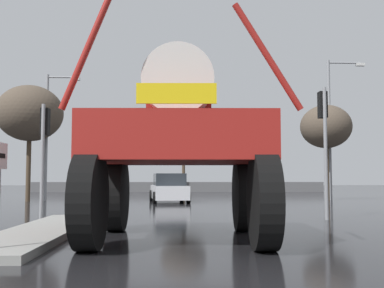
% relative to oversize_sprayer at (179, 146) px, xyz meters
% --- Properties ---
extents(ground_plane, '(120.00, 120.00, 0.00)m').
position_rel_oversize_sprayer_xyz_m(ground_plane, '(0.23, 10.72, -1.98)').
color(ground_plane, black).
extents(median_island, '(1.52, 7.76, 0.15)m').
position_rel_oversize_sprayer_xyz_m(median_island, '(-3.11, 1.01, -1.91)').
color(median_island, gray).
rests_on(median_island, ground).
extents(oversize_sprayer, '(4.38, 5.05, 4.62)m').
position_rel_oversize_sprayer_xyz_m(oversize_sprayer, '(0.00, 0.00, 0.00)').
color(oversize_sprayer, black).
rests_on(oversize_sprayer, ground).
extents(sedan_ahead, '(2.24, 4.27, 1.52)m').
position_rel_oversize_sprayer_xyz_m(sedan_ahead, '(-0.41, 15.09, -1.27)').
color(sedan_ahead, silver).
rests_on(sedan_ahead, ground).
extents(traffic_signal_near_left, '(0.24, 0.54, 3.55)m').
position_rel_oversize_sprayer_xyz_m(traffic_signal_near_left, '(-4.12, 4.59, 0.61)').
color(traffic_signal_near_left, gray).
rests_on(traffic_signal_near_left, ground).
extents(traffic_signal_near_right, '(0.24, 0.54, 4.13)m').
position_rel_oversize_sprayer_xyz_m(traffic_signal_near_right, '(4.60, 4.58, 1.03)').
color(traffic_signal_near_right, gray).
rests_on(traffic_signal_near_right, ground).
extents(streetlight_far_left, '(1.94, 0.24, 7.22)m').
position_rel_oversize_sprayer_xyz_m(streetlight_far_left, '(-7.28, 16.95, 2.08)').
color(streetlight_far_left, gray).
rests_on(streetlight_far_left, ground).
extents(streetlight_far_right, '(2.26, 0.24, 8.19)m').
position_rel_oversize_sprayer_xyz_m(streetlight_far_right, '(9.06, 16.90, 2.61)').
color(streetlight_far_right, gray).
rests_on(streetlight_far_right, ground).
extents(bare_tree_left, '(3.64, 3.64, 6.41)m').
position_rel_oversize_sprayer_xyz_m(bare_tree_left, '(-8.14, 16.11, 2.86)').
color(bare_tree_left, '#473828').
rests_on(bare_tree_left, ground).
extents(bare_tree_right, '(2.89, 2.89, 5.43)m').
position_rel_oversize_sprayer_xyz_m(bare_tree_right, '(8.48, 16.28, 2.19)').
color(bare_tree_right, '#473828').
rests_on(bare_tree_right, ground).
extents(bare_tree_far_center, '(4.14, 4.14, 7.64)m').
position_rel_oversize_sprayer_xyz_m(bare_tree_far_center, '(0.66, 32.41, 3.88)').
color(bare_tree_far_center, '#473828').
rests_on(bare_tree_far_center, ground).
extents(roadside_barrier, '(26.55, 0.24, 0.90)m').
position_rel_oversize_sprayer_xyz_m(roadside_barrier, '(0.23, 32.85, -1.53)').
color(roadside_barrier, '#59595B').
rests_on(roadside_barrier, ground).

